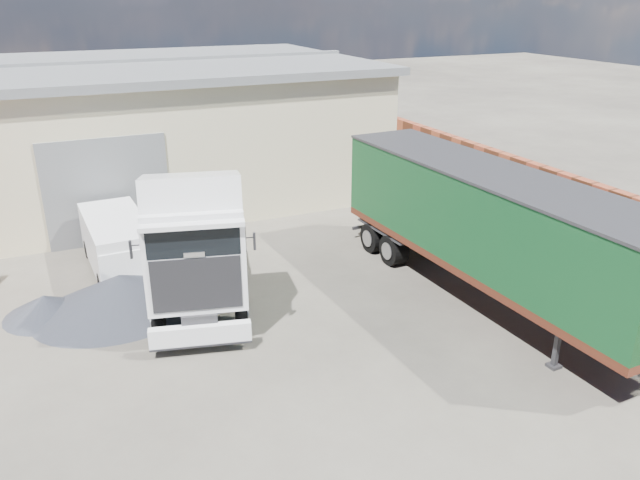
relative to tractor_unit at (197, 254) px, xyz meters
name	(u,v)px	position (x,y,z in m)	size (l,w,h in m)	color
ground	(271,385)	(0.58, -3.77, -1.73)	(120.00, 120.00, 0.00)	#282520
brick_boundary_wall	(511,190)	(12.08, 2.23, -0.48)	(0.35, 26.00, 2.50)	brown
tractor_unit	(197,254)	(0.00, 0.00, 0.00)	(3.71, 6.45, 4.12)	black
box_trailer	(486,222)	(7.34, -2.21, 0.48)	(2.75, 11.01, 3.63)	#2D2D30
panel_van	(119,245)	(-1.52, 3.70, -0.88)	(1.81, 4.10, 1.65)	black
gravel_heap	(118,293)	(-1.92, 1.21, -1.27)	(6.19, 5.62, 0.99)	#1F232A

